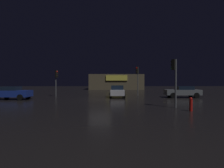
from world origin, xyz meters
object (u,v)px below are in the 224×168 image
(traffic_signal_opposite, at_px, (137,74))
(car_crossing, at_px, (13,93))
(fire_hydrant, at_px, (191,104))
(traffic_signal_main, at_px, (56,78))
(car_near, at_px, (183,92))
(store_building, at_px, (116,82))
(traffic_signal_cross_left, at_px, (174,74))
(car_far, at_px, (117,91))

(traffic_signal_opposite, height_order, car_crossing, traffic_signal_opposite)
(traffic_signal_opposite, xyz_separation_m, fire_hydrant, (1.65, -13.24, -2.70))
(traffic_signal_main, xyz_separation_m, car_near, (17.25, -2.23, -1.87))
(traffic_signal_main, relative_size, fire_hydrant, 3.76)
(traffic_signal_main, distance_m, car_near, 17.50)
(car_crossing, bearing_deg, traffic_signal_opposite, 17.89)
(store_building, distance_m, traffic_signal_cross_left, 34.75)
(store_building, distance_m, fire_hydrant, 36.46)
(car_crossing, bearing_deg, traffic_signal_cross_left, -21.95)
(traffic_signal_main, xyz_separation_m, traffic_signal_cross_left, (12.76, -11.15, 0.08))
(car_crossing, bearing_deg, traffic_signal_main, 50.65)
(car_far, bearing_deg, car_near, -1.97)
(traffic_signal_opposite, height_order, traffic_signal_cross_left, traffic_signal_opposite)
(store_building, xyz_separation_m, traffic_signal_main, (-9.47, -23.43, 0.66))
(store_building, height_order, traffic_signal_cross_left, store_building)
(car_near, distance_m, car_far, 8.65)
(traffic_signal_main, bearing_deg, car_crossing, -129.35)
(traffic_signal_cross_left, bearing_deg, car_near, 63.29)
(car_near, relative_size, car_far, 1.16)
(car_near, xyz_separation_m, car_far, (-8.64, 0.30, 0.03))
(car_near, bearing_deg, car_crossing, -173.77)
(traffic_signal_cross_left, xyz_separation_m, car_crossing, (-16.46, 6.63, -1.95))
(traffic_signal_main, relative_size, car_crossing, 0.93)
(traffic_signal_main, bearing_deg, car_near, -7.36)
(car_crossing, bearing_deg, fire_hydrant, -25.91)
(traffic_signal_main, bearing_deg, fire_hydrant, -43.82)
(store_building, relative_size, car_far, 3.61)
(traffic_signal_opposite, relative_size, car_crossing, 1.07)
(traffic_signal_opposite, distance_m, fire_hydrant, 13.61)
(car_near, relative_size, car_crossing, 1.14)
(car_near, xyz_separation_m, fire_hydrant, (-3.92, -10.56, -0.30))
(traffic_signal_cross_left, distance_m, car_crossing, 17.86)
(car_crossing, bearing_deg, car_far, 11.86)
(car_far, bearing_deg, traffic_signal_main, 167.37)
(car_near, xyz_separation_m, car_crossing, (-20.95, -2.29, 0.01))
(traffic_signal_opposite, distance_m, car_far, 4.55)
(store_building, relative_size, traffic_signal_cross_left, 3.65)
(traffic_signal_main, xyz_separation_m, car_far, (8.61, -1.93, -1.85))
(store_building, height_order, traffic_signal_opposite, traffic_signal_opposite)
(traffic_signal_opposite, distance_m, car_near, 6.63)
(traffic_signal_cross_left, xyz_separation_m, car_near, (4.49, 8.92, -1.96))
(fire_hydrant, bearing_deg, car_far, 113.49)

